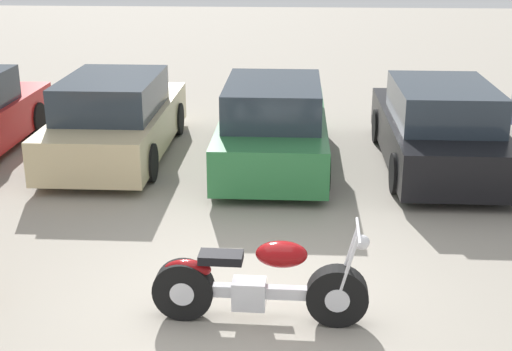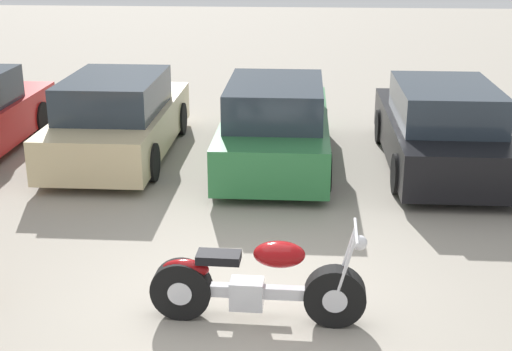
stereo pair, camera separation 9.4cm
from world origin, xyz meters
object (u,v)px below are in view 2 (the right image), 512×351
object	(u,v)px
motorcycle	(255,284)
parked_car_black	(441,129)
parked_car_green	(275,126)
parked_car_champagne	(119,119)

from	to	relation	value
motorcycle	parked_car_black	world-z (taller)	parked_car_black
parked_car_green	parked_car_black	bearing A→B (deg)	-0.45
parked_car_champagne	parked_car_green	xyz separation A→B (m)	(2.73, -0.27, 0.00)
parked_car_champagne	parked_car_black	distance (m)	5.47
parked_car_champagne	parked_car_green	bearing A→B (deg)	-5.63
parked_car_green	parked_car_champagne	bearing A→B (deg)	174.37
motorcycle	parked_car_green	distance (m)	5.14
parked_car_green	motorcycle	bearing A→B (deg)	-89.84
motorcycle	parked_car_green	world-z (taller)	parked_car_green
parked_car_champagne	parked_car_black	world-z (taller)	same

